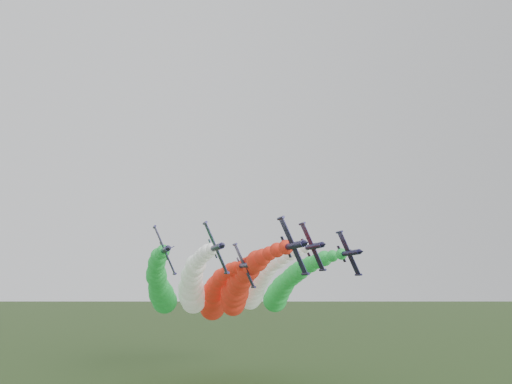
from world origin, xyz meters
TOP-DOWN VIEW (x-y plane):
  - jet_lead at (13.31, 41.52)m, footprint 15.37×88.63m
  - jet_inner_left at (3.23, 57.23)m, footprint 15.59×88.86m
  - jet_inner_right at (23.36, 57.51)m, footprint 15.35×88.62m
  - jet_outer_left at (-5.39, 65.87)m, footprint 15.88×89.14m
  - jet_outer_right at (34.85, 64.36)m, footprint 15.93×89.20m
  - jet_trail at (13.08, 73.61)m, footprint 16.20×89.47m

SIDE VIEW (x-z plane):
  - jet_trail at x=13.08m, z-range 16.58..38.53m
  - jet_outer_left at x=-5.39m, z-range 19.68..41.31m
  - jet_lead at x=13.31m, z-range 20.04..41.15m
  - jet_inner_left at x=3.23m, z-range 19.94..41.27m
  - jet_outer_right at x=34.85m, z-range 19.79..41.47m
  - jet_inner_right at x=23.36m, z-range 21.06..42.15m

